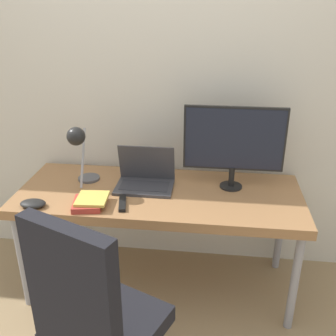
% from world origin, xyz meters
% --- Properties ---
extents(ground_plane, '(12.00, 12.00, 0.00)m').
position_xyz_m(ground_plane, '(0.00, 0.00, 0.00)').
color(ground_plane, '#937A56').
extents(wall_back, '(8.00, 0.05, 2.60)m').
position_xyz_m(wall_back, '(0.00, 0.76, 1.30)').
color(wall_back, beige).
rests_on(wall_back, ground_plane).
extents(desk, '(1.77, 0.70, 0.72)m').
position_xyz_m(desk, '(0.00, 0.35, 0.66)').
color(desk, '#996B42').
rests_on(desk, ground_plane).
extents(laptop, '(0.36, 0.25, 0.26)m').
position_xyz_m(laptop, '(-0.10, 0.41, 0.78)').
color(laptop, '#38383D').
rests_on(laptop, desk).
extents(monitor, '(0.62, 0.14, 0.53)m').
position_xyz_m(monitor, '(0.45, 0.47, 1.03)').
color(monitor, black).
rests_on(monitor, desk).
extents(desk_lamp, '(0.14, 0.29, 0.42)m').
position_xyz_m(desk_lamp, '(-0.49, 0.34, 1.01)').
color(desk_lamp, '#4C4C51').
rests_on(desk_lamp, desk).
extents(office_chair, '(0.59, 0.60, 1.11)m').
position_xyz_m(office_chair, '(-0.15, -0.59, 0.60)').
color(office_chair, black).
rests_on(office_chair, ground_plane).
extents(book_stack, '(0.22, 0.22, 0.05)m').
position_xyz_m(book_stack, '(-0.38, 0.12, 0.75)').
color(book_stack, '#B2382D').
rests_on(book_stack, desk).
extents(tv_remote, '(0.07, 0.18, 0.02)m').
position_xyz_m(tv_remote, '(-0.19, 0.16, 0.73)').
color(tv_remote, black).
rests_on(tv_remote, desk).
extents(game_controller, '(0.15, 0.10, 0.04)m').
position_xyz_m(game_controller, '(-0.70, 0.07, 0.74)').
color(game_controller, black).
rests_on(game_controller, desk).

